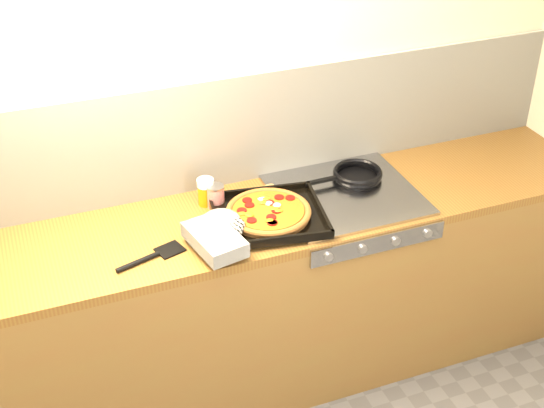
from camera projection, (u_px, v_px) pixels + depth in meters
name	position (u px, v px, depth m)	size (l,w,h in m)	color
room_shell	(224.00, 133.00, 3.23)	(3.20, 3.20, 3.20)	white
counter_run	(250.00, 300.00, 3.38)	(3.20, 0.62, 0.90)	brown
stovetop	(346.00, 195.00, 3.27)	(0.60, 0.56, 0.02)	#9F9FA4
pizza_on_tray	(253.00, 219.00, 3.03)	(0.62, 0.50, 0.08)	black
frying_pan	(357.00, 175.00, 3.36)	(0.37, 0.23, 0.04)	black
tomato_can	(216.00, 197.00, 3.17)	(0.08, 0.08, 0.10)	#9E0C11
juice_glass	(206.00, 192.00, 3.18)	(0.07, 0.07, 0.12)	#C9780B
wooden_spoon	(254.00, 194.00, 3.27)	(0.29, 0.14, 0.02)	#A57A46
black_spatula	(151.00, 257.00, 2.89)	(0.28, 0.13, 0.02)	black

